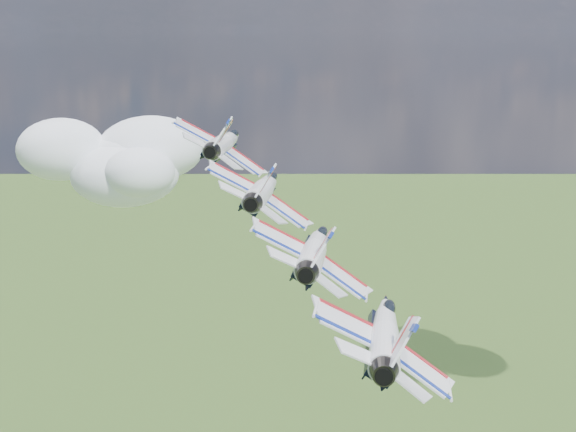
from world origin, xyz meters
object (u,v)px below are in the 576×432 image
at_px(jet_1, 264,188).
at_px(jet_2, 315,248).
at_px(jet_0, 225,142).
at_px(jet_3, 385,331).

xyz_separation_m(jet_1, jet_2, (9.25, -9.50, -3.17)).
bearing_deg(jet_1, jet_2, -60.82).
bearing_deg(jet_0, jet_2, -60.82).
relative_size(jet_1, jet_2, 1.00).
bearing_deg(jet_2, jet_1, 119.18).
height_order(jet_2, jet_3, jet_2).
bearing_deg(jet_0, jet_1, -60.82).
distance_m(jet_0, jet_3, 40.90).
height_order(jet_0, jet_3, jet_0).
distance_m(jet_0, jet_1, 13.63).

